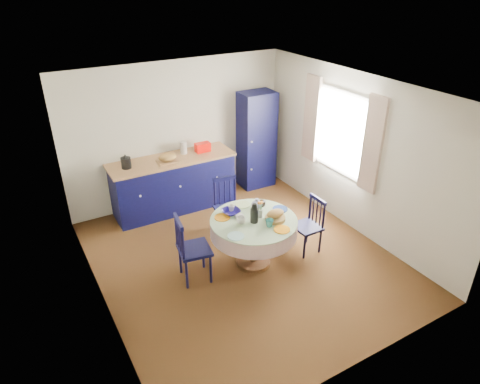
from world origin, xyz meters
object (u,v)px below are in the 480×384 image
at_px(chair_right, 309,225).
at_px(mug_b, 269,223).
at_px(mug_a, 241,220).
at_px(pantry_cabinet, 256,140).
at_px(dining_table, 254,227).
at_px(chair_far, 228,207).
at_px(chair_left, 191,248).
at_px(cobalt_bowl, 231,212).
at_px(kitchen_counter, 174,183).
at_px(mug_d, 231,208).
at_px(mug_c, 261,204).

relative_size(chair_right, mug_b, 7.71).
bearing_deg(mug_a, pantry_cabinet, 53.40).
height_order(dining_table, chair_far, dining_table).
xyz_separation_m(pantry_cabinet, mug_b, (-1.30, -2.41, -0.13)).
bearing_deg(dining_table, chair_left, 172.01).
xyz_separation_m(mug_b, cobalt_bowl, (-0.28, 0.55, -0.02)).
bearing_deg(cobalt_bowl, mug_b, -62.89).
height_order(kitchen_counter, mug_d, kitchen_counter).
height_order(kitchen_counter, dining_table, kitchen_counter).
relative_size(dining_table, chair_right, 1.41).
height_order(kitchen_counter, mug_c, kitchen_counter).
bearing_deg(mug_b, mug_d, 111.09).
bearing_deg(chair_right, cobalt_bowl, -111.55).
bearing_deg(mug_b, mug_a, 138.09).
relative_size(pantry_cabinet, dining_table, 1.51).
bearing_deg(pantry_cabinet, mug_d, -129.40).
bearing_deg(mug_c, mug_a, -153.79).
bearing_deg(pantry_cabinet, chair_far, -134.78).
distance_m(chair_right, mug_b, 0.88).
distance_m(pantry_cabinet, mug_b, 2.74).
bearing_deg(cobalt_bowl, chair_left, -165.96).
height_order(pantry_cabinet, mug_c, pantry_cabinet).
distance_m(pantry_cabinet, chair_right, 2.39).
bearing_deg(dining_table, kitchen_counter, 100.12).
bearing_deg(chair_right, mug_c, -122.01).
bearing_deg(chair_left, chair_right, -88.80).
xyz_separation_m(dining_table, cobalt_bowl, (-0.20, 0.30, 0.15)).
height_order(chair_right, mug_a, chair_right).
xyz_separation_m(chair_right, mug_b, (-0.80, -0.12, 0.35)).
bearing_deg(mug_b, dining_table, 108.77).
relative_size(pantry_cabinet, mug_a, 14.76).
bearing_deg(chair_right, mug_a, -97.21).
height_order(dining_table, chair_right, dining_table).
bearing_deg(cobalt_bowl, chair_right, -21.49).
relative_size(kitchen_counter, mug_c, 18.44).
bearing_deg(chair_right, mug_d, -115.47).
bearing_deg(kitchen_counter, chair_far, -68.19).
bearing_deg(chair_left, pantry_cabinet, -39.31).
bearing_deg(mug_d, cobalt_bowl, -122.95).
bearing_deg(chair_far, mug_c, -64.16).
height_order(pantry_cabinet, cobalt_bowl, pantry_cabinet).
height_order(chair_left, chair_right, chair_left).
xyz_separation_m(pantry_cabinet, dining_table, (-1.39, -2.16, -0.31)).
height_order(dining_table, mug_a, dining_table).
bearing_deg(chair_left, kitchen_counter, -6.45).
height_order(pantry_cabinet, chair_left, pantry_cabinet).
relative_size(chair_left, mug_d, 10.50).
bearing_deg(mug_a, dining_table, -4.03).
height_order(chair_far, mug_b, chair_far).
xyz_separation_m(dining_table, mug_a, (-0.21, 0.01, 0.17)).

